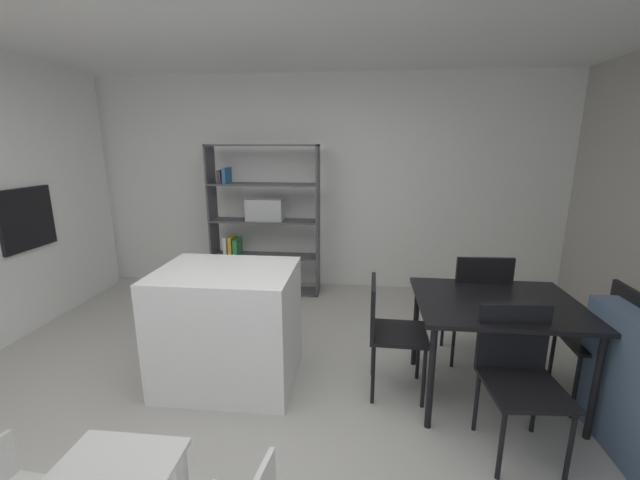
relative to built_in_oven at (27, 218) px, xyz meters
The scene contains 10 objects.
ground_plane 2.96m from the built_in_oven, 22.93° to the right, with size 8.88×8.88×0.00m, color beige.
back_partition 2.97m from the built_in_oven, 31.88° to the left, with size 6.46×0.06×2.65m, color white.
built_in_oven is the anchor object (origin of this frame).
kitchen_island 2.43m from the built_in_oven, 18.21° to the right, with size 1.02×0.79×0.92m, color white.
open_bookshelf 2.35m from the built_in_oven, 30.91° to the left, with size 1.33×0.30×1.82m.
dining_table 4.28m from the built_in_oven, 10.05° to the right, with size 1.11×0.90×0.76m.
dining_chair_window_side 5.04m from the built_in_oven, ahead, with size 0.42×0.47×0.87m.
dining_chair_near 4.40m from the built_in_oven, 16.16° to the right, with size 0.46×0.48×0.88m.
dining_chair_far 4.24m from the built_in_oven, ahead, with size 0.46×0.43×0.96m.
dining_chair_island_side 3.55m from the built_in_oven, 12.19° to the right, with size 0.42×0.43×0.87m.
Camera 1 is at (0.70, -2.40, 1.84)m, focal length 22.36 mm.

